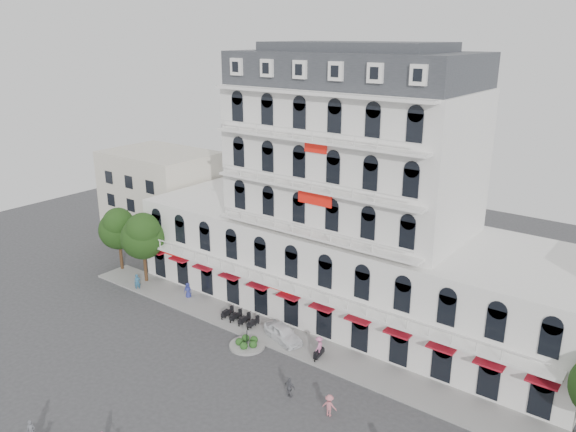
# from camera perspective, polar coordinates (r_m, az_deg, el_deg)

# --- Properties ---
(ground) EXTENTS (120.00, 120.00, 0.00)m
(ground) POSITION_cam_1_polar(r_m,az_deg,el_deg) (45.92, -6.36, -17.30)
(ground) COLOR #38383A
(ground) RESTS_ON ground
(sidewalk) EXTENTS (53.00, 4.00, 0.16)m
(sidewalk) POSITION_cam_1_polar(r_m,az_deg,el_deg) (51.63, 0.66, -12.71)
(sidewalk) COLOR gray
(sidewalk) RESTS_ON ground
(main_building) EXTENTS (45.00, 15.00, 25.80)m
(main_building) POSITION_cam_1_polar(r_m,az_deg,el_deg) (54.46, 6.34, 0.27)
(main_building) COLOR silver
(main_building) RESTS_ON ground
(flank_building_west) EXTENTS (14.00, 10.00, 12.00)m
(flank_building_west) POSITION_cam_1_polar(r_m,az_deg,el_deg) (76.00, -12.69, 1.95)
(flank_building_west) COLOR beige
(flank_building_west) RESTS_ON ground
(traffic_island) EXTENTS (3.20, 3.20, 1.60)m
(traffic_island) POSITION_cam_1_polar(r_m,az_deg,el_deg) (51.17, -4.17, -12.84)
(traffic_island) COLOR gray
(traffic_island) RESTS_ON ground
(parked_scooter_row) EXTENTS (4.40, 1.80, 1.10)m
(parked_scooter_row) POSITION_cam_1_polar(r_m,az_deg,el_deg) (55.05, -4.88, -10.78)
(parked_scooter_row) COLOR black
(parked_scooter_row) RESTS_ON ground
(tree_west_outer) EXTENTS (4.50, 4.48, 7.76)m
(tree_west_outer) POSITION_cam_1_polar(r_m,az_deg,el_deg) (67.28, -16.86, -1.07)
(tree_west_outer) COLOR #382314
(tree_west_outer) RESTS_ON ground
(tree_west_inner) EXTENTS (4.76, 4.76, 8.25)m
(tree_west_inner) POSITION_cam_1_polar(r_m,az_deg,el_deg) (63.07, -14.54, -1.81)
(tree_west_inner) COLOR #382314
(tree_west_inner) RESTS_ON ground
(parked_car) EXTENTS (4.72, 3.02, 1.50)m
(parked_car) POSITION_cam_1_polar(r_m,az_deg,el_deg) (51.69, -0.52, -11.81)
(parked_car) COLOR white
(parked_car) RESTS_ON ground
(rider_center) EXTENTS (0.77, 1.70, 2.17)m
(rider_center) POSITION_cam_1_polar(r_m,az_deg,el_deg) (48.90, 3.18, -13.18)
(rider_center) COLOR black
(rider_center) RESTS_ON ground
(pedestrian_left) EXTENTS (0.99, 0.82, 1.73)m
(pedestrian_left) POSITION_cam_1_polar(r_m,az_deg,el_deg) (60.13, -10.13, -7.47)
(pedestrian_left) COLOR navy
(pedestrian_left) RESTS_ON ground
(pedestrian_mid) EXTENTS (0.98, 0.47, 1.62)m
(pedestrian_mid) POSITION_cam_1_polar(r_m,az_deg,el_deg) (44.68, 0.15, -17.02)
(pedestrian_mid) COLOR #55565D
(pedestrian_mid) RESTS_ON ground
(pedestrian_right) EXTENTS (1.20, 0.82, 1.71)m
(pedestrian_right) POSITION_cam_1_polar(r_m,az_deg,el_deg) (42.94, 4.23, -18.65)
(pedestrian_right) COLOR #CB6B74
(pedestrian_right) RESTS_ON ground
(pedestrian_far) EXTENTS (0.73, 0.81, 1.87)m
(pedestrian_far) POSITION_cam_1_polar(r_m,az_deg,el_deg) (63.02, -15.05, -6.54)
(pedestrian_far) COLOR #2A5C7F
(pedestrian_far) RESTS_ON ground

